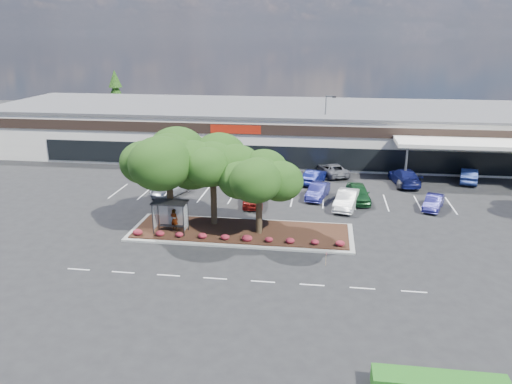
# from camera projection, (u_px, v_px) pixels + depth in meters

# --- Properties ---
(ground) EXTENTS (160.00, 160.00, 0.00)m
(ground) POSITION_uv_depth(u_px,v_px,m) (259.00, 255.00, 36.51)
(ground) COLOR black
(ground) RESTS_ON ground
(retail_store) EXTENTS (80.40, 25.20, 6.25)m
(retail_store) POSITION_uv_depth(u_px,v_px,m) (293.00, 129.00, 67.54)
(retail_store) COLOR white
(retail_store) RESTS_ON ground
(landscape_island) EXTENTS (18.00, 6.00, 0.26)m
(landscape_island) POSITION_uv_depth(u_px,v_px,m) (241.00, 232.00, 40.51)
(landscape_island) COLOR gray
(landscape_island) RESTS_ON ground
(lane_markings) EXTENTS (33.12, 20.06, 0.01)m
(lane_markings) POSITION_uv_depth(u_px,v_px,m) (272.00, 208.00, 46.36)
(lane_markings) COLOR silver
(lane_markings) RESTS_ON ground
(shrub_row) EXTENTS (17.00, 0.80, 0.50)m
(shrub_row) POSITION_uv_depth(u_px,v_px,m) (237.00, 237.00, 38.41)
(shrub_row) COLOR maroon
(shrub_row) RESTS_ON landscape_island
(bus_shelter) EXTENTS (2.75, 1.55, 2.59)m
(bus_shelter) POSITION_uv_depth(u_px,v_px,m) (171.00, 208.00, 39.59)
(bus_shelter) COLOR black
(bus_shelter) RESTS_ON landscape_island
(island_tree_west) EXTENTS (7.20, 7.20, 7.89)m
(island_tree_west) POSITION_uv_depth(u_px,v_px,m) (169.00, 179.00, 40.54)
(island_tree_west) COLOR #173610
(island_tree_west) RESTS_ON landscape_island
(island_tree_mid) EXTENTS (6.60, 6.60, 7.32)m
(island_tree_mid) POSITION_uv_depth(u_px,v_px,m) (213.00, 182.00, 40.82)
(island_tree_mid) COLOR #173610
(island_tree_mid) RESTS_ON landscape_island
(island_tree_east) EXTENTS (5.80, 5.80, 6.50)m
(island_tree_east) POSITION_uv_depth(u_px,v_px,m) (259.00, 194.00, 39.00)
(island_tree_east) COLOR #173610
(island_tree_east) RESTS_ON landscape_island
(conifer_north_west) EXTENTS (4.40, 4.40, 10.00)m
(conifer_north_west) POSITION_uv_depth(u_px,v_px,m) (117.00, 100.00, 82.38)
(conifer_north_west) COLOR #173610
(conifer_north_west) RESTS_ON ground
(person_waiting) EXTENTS (0.78, 0.64, 1.82)m
(person_waiting) POSITION_uv_depth(u_px,v_px,m) (174.00, 220.00, 40.21)
(person_waiting) COLOR #594C47
(person_waiting) RESTS_ON landscape_island
(light_pole) EXTENTS (1.43, 0.50, 8.57)m
(light_pole) POSITION_uv_depth(u_px,v_px,m) (325.00, 135.00, 60.37)
(light_pole) COLOR gray
(light_pole) RESTS_ON ground
(survey_stake) EXTENTS (0.07, 0.14, 1.02)m
(survey_stake) POSITION_uv_depth(u_px,v_px,m) (326.00, 257.00, 34.72)
(survey_stake) COLOR tan
(survey_stake) RESTS_ON ground
(car_0) EXTENTS (3.40, 5.04, 1.36)m
(car_0) POSITION_uv_depth(u_px,v_px,m) (161.00, 183.00, 51.66)
(car_0) COLOR silver
(car_0) RESTS_ON ground
(car_1) EXTENTS (3.78, 5.26, 1.33)m
(car_1) POSITION_uv_depth(u_px,v_px,m) (170.00, 189.00, 49.99)
(car_1) COLOR #999BA4
(car_1) RESTS_ON ground
(car_3) EXTENTS (2.33, 4.85, 1.60)m
(car_3) POSITION_uv_depth(u_px,v_px,m) (253.00, 197.00, 47.08)
(car_3) COLOR maroon
(car_3) RESTS_ON ground
(car_4) EXTENTS (2.49, 4.72, 1.48)m
(car_4) POSITION_uv_depth(u_px,v_px,m) (318.00, 191.00, 48.93)
(car_4) COLOR navy
(car_4) RESTS_ON ground
(car_5) EXTENTS (2.78, 5.28, 1.65)m
(car_5) POSITION_uv_depth(u_px,v_px,m) (347.00, 200.00, 46.17)
(car_5) COLOR silver
(car_5) RESTS_ON ground
(car_6) EXTENTS (2.48, 5.12, 1.69)m
(car_6) POSITION_uv_depth(u_px,v_px,m) (358.00, 193.00, 48.01)
(car_6) COLOR #164420
(car_6) RESTS_ON ground
(car_7) EXTENTS (2.70, 4.28, 1.33)m
(car_7) POSITION_uv_depth(u_px,v_px,m) (434.00, 202.00, 45.92)
(car_7) COLOR navy
(car_7) RESTS_ON ground
(car_9) EXTENTS (2.64, 5.38, 1.70)m
(car_9) POSITION_uv_depth(u_px,v_px,m) (185.00, 165.00, 58.36)
(car_9) COLOR #653311
(car_9) RESTS_ON ground
(car_10) EXTENTS (3.04, 5.38, 1.42)m
(car_10) POSITION_uv_depth(u_px,v_px,m) (236.00, 169.00, 56.96)
(car_10) COLOR silver
(car_10) RESTS_ON ground
(car_11) EXTENTS (2.66, 5.20, 1.63)m
(car_11) POSITION_uv_depth(u_px,v_px,m) (239.00, 175.00, 54.28)
(car_11) COLOR black
(car_11) RESTS_ON ground
(car_12) EXTENTS (2.30, 5.35, 1.71)m
(car_12) POSITION_uv_depth(u_px,v_px,m) (273.00, 174.00, 54.56)
(car_12) COLOR navy
(car_12) RESTS_ON ground
(car_13) EXTENTS (2.75, 4.84, 1.51)m
(car_13) POSITION_uv_depth(u_px,v_px,m) (314.00, 177.00, 53.84)
(car_13) COLOR #0F1659
(car_13) RESTS_ON ground
(car_14) EXTENTS (4.14, 5.68, 1.44)m
(car_14) POSITION_uv_depth(u_px,v_px,m) (332.00, 169.00, 56.80)
(car_14) COLOR #56575D
(car_14) RESTS_ON ground
(car_15) EXTENTS (3.18, 6.14, 1.70)m
(car_15) POSITION_uv_depth(u_px,v_px,m) (404.00, 177.00, 53.43)
(car_15) COLOR #121856
(car_15) RESTS_ON ground
(car_16) EXTENTS (2.37, 4.92, 1.35)m
(car_16) POSITION_uv_depth(u_px,v_px,m) (406.00, 179.00, 53.15)
(car_16) COLOR slate
(car_16) RESTS_ON ground
(car_17) EXTENTS (2.85, 5.16, 1.61)m
(car_17) POSITION_uv_depth(u_px,v_px,m) (469.00, 175.00, 54.20)
(car_17) COLOR navy
(car_17) RESTS_ON ground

